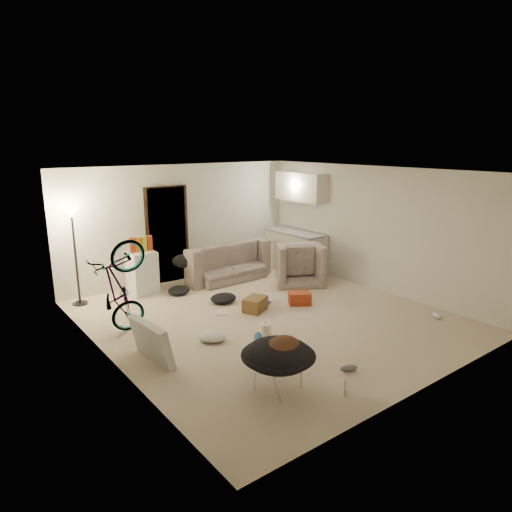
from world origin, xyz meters
TOP-DOWN VIEW (x-y plane):
  - floor at (0.00, 0.00)m, footprint 5.50×6.00m
  - ceiling at (0.00, 0.00)m, footprint 5.50×6.00m
  - wall_back at (0.00, 3.01)m, footprint 5.50×0.02m
  - wall_front at (0.00, -3.01)m, footprint 5.50×0.02m
  - wall_left at (-2.76, 0.00)m, footprint 0.02×6.00m
  - wall_right at (2.76, 0.00)m, footprint 0.02×6.00m
  - doorway at (-0.40, 2.97)m, footprint 0.85×0.10m
  - door_trim at (-0.40, 2.94)m, footprint 0.97×0.04m
  - floor_lamp at (-2.40, 2.65)m, footprint 0.28×0.28m
  - kitchen_counter at (2.43, 2.00)m, footprint 0.60×1.50m
  - counter_top at (2.43, 2.00)m, footprint 0.64×1.54m
  - kitchen_uppers at (2.56, 2.00)m, footprint 0.38×1.40m
  - sofa at (0.69, 2.45)m, footprint 2.07×0.86m
  - armchair at (1.83, 1.28)m, footprint 1.30×1.25m
  - bicycle at (-2.30, 0.83)m, footprint 1.59×0.75m
  - book_asset at (-0.88, -2.55)m, footprint 0.28×0.28m
  - mini_fridge at (-1.18, 2.55)m, footprint 0.51×0.51m
  - snack_box_0 at (-1.35, 2.55)m, footprint 0.10×0.07m
  - snack_box_1 at (-1.23, 2.55)m, footprint 0.11×0.08m
  - snack_box_2 at (-1.11, 2.55)m, footprint 0.11×0.09m
  - snack_box_3 at (-0.99, 2.55)m, footprint 0.10×0.07m
  - saucer_chair at (-1.40, -1.94)m, footprint 0.91×0.91m
  - hoodie at (-1.35, -1.97)m, footprint 0.61×0.57m
  - sofa_drape at (-0.26, 2.45)m, footprint 0.64×0.57m
  - tv_box at (-2.30, -0.30)m, footprint 0.30×0.90m
  - drink_case_a at (0.00, 0.38)m, footprint 0.54×0.48m
  - drink_case_b at (0.88, 0.16)m, footprint 0.50×0.46m
  - juicer at (-0.47, -0.52)m, footprint 0.17×0.17m
  - newspaper at (0.85, 0.75)m, footprint 0.65×0.70m
  - book_blue at (0.33, 0.63)m, footprint 0.38×0.41m
  - book_white at (-0.54, 0.65)m, footprint 0.32×0.34m
  - shoe_0 at (-0.09, 2.33)m, footprint 0.28×0.25m
  - shoe_2 at (-0.71, -0.64)m, footprint 0.27×0.30m
  - shoe_3 at (-0.34, -2.14)m, footprint 0.27×0.18m
  - shoe_4 at (2.30, -1.79)m, footprint 0.20×0.26m
  - clothes_lump_a at (-0.21, 1.10)m, footprint 0.56×0.50m
  - clothes_lump_b at (-0.65, 2.06)m, footprint 0.64×0.63m
  - clothes_lump_c at (-1.28, -0.22)m, footprint 0.56×0.56m

SIDE VIEW (x-z plane):
  - floor at x=0.00m, z-range -0.02..0.00m
  - newspaper at x=0.85m, z-range 0.00..0.01m
  - book_asset at x=-0.88m, z-range 0.00..0.02m
  - book_white at x=-0.54m, z-range 0.00..0.03m
  - book_blue at x=0.33m, z-range 0.00..0.03m
  - shoe_4 at x=2.30m, z-range 0.00..0.09m
  - shoe_3 at x=-0.34m, z-range 0.00..0.09m
  - shoe_0 at x=-0.09m, z-range 0.00..0.10m
  - shoe_2 at x=-0.71m, z-range 0.00..0.11m
  - clothes_lump_c at x=-1.28m, z-range 0.00..0.13m
  - clothes_lump_b at x=-0.65m, z-range 0.00..0.15m
  - clothes_lump_a at x=-0.21m, z-range 0.00..0.17m
  - juicer at x=-0.47m, z-range -0.02..0.22m
  - drink_case_b at x=0.88m, z-range 0.00..0.23m
  - drink_case_a at x=0.00m, z-range 0.00..0.25m
  - tv_box at x=-2.30m, z-range 0.00..0.59m
  - sofa at x=0.69m, z-range 0.00..0.60m
  - armchair at x=1.83m, z-range 0.00..0.65m
  - saucer_chair at x=-1.40m, z-range 0.06..0.71m
  - bicycle at x=-2.30m, z-range -0.04..0.86m
  - mini_fridge at x=-1.18m, z-range 0.00..0.85m
  - kitchen_counter at x=2.43m, z-range 0.00..0.88m
  - sofa_drape at x=-0.26m, z-range 0.40..0.68m
  - hoodie at x=-1.35m, z-range 0.47..0.69m
  - counter_top at x=2.43m, z-range 0.88..0.92m
  - snack_box_0 at x=-1.35m, z-range 0.85..1.15m
  - snack_box_1 at x=-1.23m, z-range 0.85..1.15m
  - snack_box_2 at x=-1.11m, z-range 0.85..1.15m
  - snack_box_3 at x=-0.99m, z-range 0.85..1.15m
  - doorway at x=-0.40m, z-range 0.00..2.04m
  - door_trim at x=-0.40m, z-range -0.03..2.07m
  - wall_back at x=0.00m, z-range 0.00..2.50m
  - wall_front at x=0.00m, z-range 0.00..2.50m
  - wall_left at x=-2.76m, z-range 0.00..2.50m
  - wall_right at x=2.76m, z-range 0.00..2.50m
  - floor_lamp at x=-2.40m, z-range 0.40..2.21m
  - kitchen_uppers at x=2.56m, z-range 1.62..2.27m
  - ceiling at x=0.00m, z-range 2.50..2.52m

